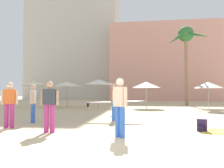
{
  "coord_description": "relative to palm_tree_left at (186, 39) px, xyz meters",
  "views": [
    {
      "loc": [
        1.02,
        -5.06,
        1.35
      ],
      "look_at": [
        -0.39,
        5.53,
        1.76
      ],
      "focal_mm": 34.27,
      "sensor_mm": 36.0,
      "label": 1
    }
  ],
  "objects": [
    {
      "name": "ground",
      "position": [
        -5.65,
        -17.26,
        -6.76
      ],
      "size": [
        120.0,
        120.0,
        0.0
      ],
      "primitive_type": "plane",
      "color": "#C6B28C"
    },
    {
      "name": "hotel_pink",
      "position": [
        -0.82,
        15.54,
        -0.45
      ],
      "size": [
        17.48,
        8.02,
        12.62
      ],
      "primitive_type": "cube",
      "color": "#DB9989",
      "rests_on": "ground"
    },
    {
      "name": "hotel_tower_gray",
      "position": [
        -18.08,
        20.08,
        7.87
      ],
      "size": [
        17.83,
        8.5,
        29.27
      ],
      "primitive_type": "cube",
      "color": "#BCB7AD",
      "rests_on": "ground"
    },
    {
      "name": "palm_tree_left",
      "position": [
        0.0,
        0.0,
        0.0
      ],
      "size": [
        3.84,
        4.15,
        8.05
      ],
      "color": "#896B4C",
      "rests_on": "ground"
    },
    {
      "name": "cafe_umbrella_0",
      "position": [
        -14.03,
        -4.34,
        -4.61
      ],
      "size": [
        2.19,
        2.19,
        2.37
      ],
      "color": "gray",
      "rests_on": "ground"
    },
    {
      "name": "cafe_umbrella_1",
      "position": [
        -11.19,
        -3.78,
        -4.69
      ],
      "size": [
        2.77,
        2.77,
        2.32
      ],
      "color": "gray",
      "rests_on": "ground"
    },
    {
      "name": "cafe_umbrella_3",
      "position": [
        1.03,
        -3.53,
        -4.82
      ],
      "size": [
        2.32,
        2.32,
        2.21
      ],
      "color": "gray",
      "rests_on": "ground"
    },
    {
      "name": "cafe_umbrella_4",
      "position": [
        -4.13,
        -4.01,
        -4.8
      ],
      "size": [
        2.45,
        2.45,
        2.22
      ],
      "color": "gray",
      "rests_on": "ground"
    },
    {
      "name": "cafe_umbrella_5",
      "position": [
        -8.26,
        -3.96,
        -4.52
      ],
      "size": [
        2.62,
        2.62,
        2.47
      ],
      "color": "gray",
      "rests_on": "ground"
    },
    {
      "name": "backpack",
      "position": [
        -2.53,
        -14.56,
        -6.56
      ],
      "size": [
        0.35,
        0.33,
        0.42
      ],
      "rotation": [
        0.0,
        0.0,
        4.19
      ],
      "color": "#2D2044",
      "rests_on": "ground"
    },
    {
      "name": "person_mid_right",
      "position": [
        -5.92,
        -12.19,
        -5.82
      ],
      "size": [
        3.01,
        0.8,
        1.76
      ],
      "rotation": [
        0.0,
        0.0,
        0.04
      ],
      "color": "blue",
      "rests_on": "ground"
    },
    {
      "name": "person_far_right",
      "position": [
        -5.25,
        -15.9,
        -5.79
      ],
      "size": [
        0.51,
        0.48,
        1.77
      ],
      "rotation": [
        0.0,
        0.0,
        3.96
      ],
      "color": "blue",
      "rests_on": "ground"
    },
    {
      "name": "person_mid_left",
      "position": [
        -7.67,
        -15.46,
        -5.82
      ],
      "size": [
        0.61,
        0.28,
        1.72
      ],
      "rotation": [
        0.0,
        0.0,
        4.88
      ],
      "color": "#B7337F",
      "rests_on": "ground"
    },
    {
      "name": "person_near_right",
      "position": [
        -9.36,
        -13.36,
        -5.83
      ],
      "size": [
        0.35,
        0.6,
        1.7
      ],
      "rotation": [
        0.0,
        0.0,
        0.36
      ],
      "color": "blue",
      "rests_on": "ground"
    },
    {
      "name": "person_mid_center",
      "position": [
        -6.04,
        -9.44,
        -5.83
      ],
      "size": [
        0.61,
        0.29,
        1.7
      ],
      "rotation": [
        0.0,
        0.0,
        1.37
      ],
      "color": "teal",
      "rests_on": "ground"
    },
    {
      "name": "person_far_left",
      "position": [
        -9.54,
        -14.82,
        -5.81
      ],
      "size": [
        0.6,
        0.34,
        1.73
      ],
      "rotation": [
        0.0,
        0.0,
        5.05
      ],
      "color": "#B7337F",
      "rests_on": "ground"
    }
  ]
}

